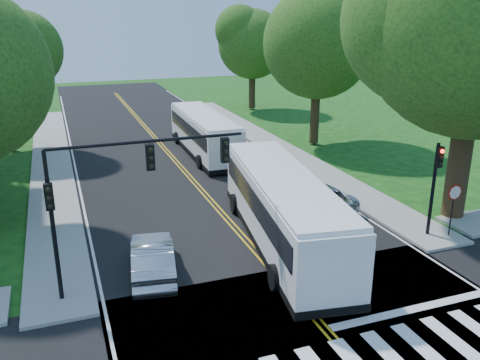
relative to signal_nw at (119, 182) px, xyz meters
name	(u,v)px	position (x,y,z in m)	size (l,w,h in m)	color
ground	(351,359)	(5.86, -6.43, -4.38)	(140.00, 140.00, 0.00)	#113F0F
road	(195,183)	(5.86, 11.57, -4.37)	(14.00, 96.00, 0.01)	black
cross_road	(351,359)	(5.86, -6.43, -4.37)	(60.00, 12.00, 0.01)	black
center_line	(179,165)	(5.86, 15.57, -4.36)	(0.36, 70.00, 0.01)	gold
edge_line_w	(77,176)	(-0.94, 15.57, -4.36)	(0.12, 70.00, 0.01)	silver
edge_line_e	(270,156)	(12.66, 15.57, -4.36)	(0.12, 70.00, 0.01)	silver
stop_bar	(412,309)	(9.36, -4.83, -4.36)	(6.60, 0.40, 0.01)	silver
sidewalk_nw	(52,165)	(-2.44, 18.57, -4.30)	(2.60, 40.00, 0.15)	gray
sidewalk_ne	(272,144)	(14.16, 18.57, -4.30)	(2.60, 40.00, 0.15)	gray
tree_ne_big	(479,23)	(16.86, 1.57, 5.24)	(10.80, 10.80, 14.91)	#2F2113
tree_west_far	(0,57)	(-5.14, 23.57, 2.62)	(7.60, 7.60, 10.67)	#2F2113
tree_east_mid	(318,43)	(17.36, 17.57, 3.48)	(8.40, 8.40, 11.93)	#2F2113
tree_east_far	(252,44)	(18.36, 33.57, 2.48)	(7.20, 7.20, 10.34)	#2F2113
signal_nw	(119,182)	(0.00, 0.00, 0.00)	(7.15, 0.46, 5.66)	black
signal_ne	(435,177)	(14.06, 0.01, -1.41)	(0.30, 0.46, 4.40)	black
stop_sign	(454,198)	(14.86, -0.45, -2.35)	(0.76, 0.08, 2.53)	black
bus_lead	(283,208)	(7.27, 1.75, -2.63)	(4.63, 12.97, 3.29)	white
bus_follow	(204,133)	(8.34, 17.89, -2.78)	(3.03, 11.67, 3.00)	white
hatchback	(153,257)	(1.18, 0.88, -3.60)	(1.63, 4.67, 1.54)	#AAACB1
suv	(318,196)	(11.00, 5.23, -3.72)	(2.14, 4.64, 1.29)	#B5B8BC
dark_sedan	(258,152)	(11.45, 14.94, -3.79)	(1.63, 4.00, 1.16)	black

